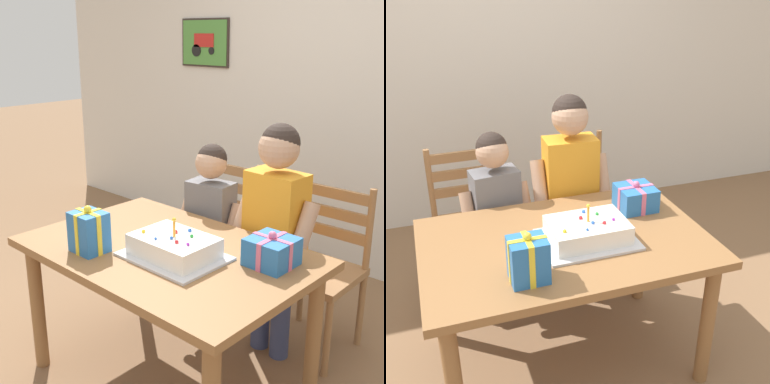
# 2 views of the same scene
# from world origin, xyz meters

# --- Properties ---
(ground_plane) EXTENTS (20.00, 20.00, 0.00)m
(ground_plane) POSITION_xyz_m (0.00, 0.00, 0.00)
(ground_plane) COLOR #846042
(back_wall) EXTENTS (6.40, 0.11, 2.60)m
(back_wall) POSITION_xyz_m (-0.00, 1.85, 1.30)
(back_wall) COLOR silver
(back_wall) RESTS_ON ground
(dining_table) EXTENTS (1.34, 0.88, 0.73)m
(dining_table) POSITION_xyz_m (0.00, 0.00, 0.63)
(dining_table) COLOR olive
(dining_table) RESTS_ON ground
(birthday_cake) EXTENTS (0.44, 0.34, 0.19)m
(birthday_cake) POSITION_xyz_m (0.09, -0.05, 0.78)
(birthday_cake) COLOR silver
(birthday_cake) RESTS_ON dining_table
(gift_box_red_large) EXTENTS (0.20, 0.20, 0.16)m
(gift_box_red_large) POSITION_xyz_m (0.45, 0.19, 0.79)
(gift_box_red_large) COLOR #286BB7
(gift_box_red_large) RESTS_ON dining_table
(gift_box_beside_cake) EXTENTS (0.16, 0.14, 0.22)m
(gift_box_beside_cake) POSITION_xyz_m (-0.24, -0.26, 0.82)
(gift_box_beside_cake) COLOR #286BB7
(gift_box_beside_cake) RESTS_ON dining_table
(chair_left) EXTENTS (0.43, 0.43, 0.92)m
(chair_left) POSITION_xyz_m (-0.36, 0.81, 0.47)
(chair_left) COLOR #996B42
(chair_left) RESTS_ON ground
(chair_right) EXTENTS (0.42, 0.42, 0.92)m
(chair_right) POSITION_xyz_m (0.36, 0.81, 0.47)
(chair_right) COLOR #996B42
(chair_right) RESTS_ON ground
(child_older) EXTENTS (0.47, 0.27, 1.27)m
(child_older) POSITION_xyz_m (0.22, 0.56, 0.77)
(child_older) COLOR #38426B
(child_older) RESTS_ON ground
(child_younger) EXTENTS (0.42, 0.25, 1.10)m
(child_younger) POSITION_xyz_m (-0.22, 0.57, 0.67)
(child_younger) COLOR #38426B
(child_younger) RESTS_ON ground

